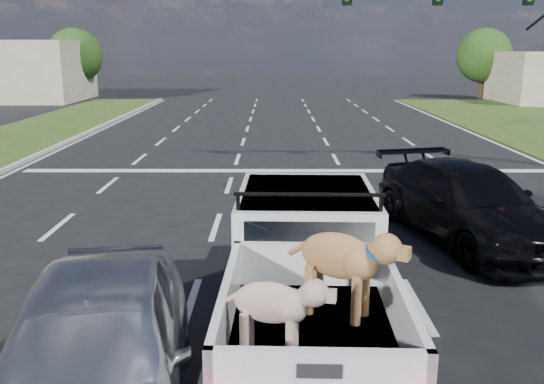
{
  "coord_description": "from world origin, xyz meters",
  "views": [
    {
      "loc": [
        -0.47,
        -8.15,
        3.83
      ],
      "look_at": [
        -0.5,
        2.0,
        1.3
      ],
      "focal_mm": 38.0,
      "sensor_mm": 36.0,
      "label": 1
    }
  ],
  "objects_px": {
    "silver_sedan": "(94,355)",
    "traffic_signal": "(520,19)",
    "black_coupe": "(467,203)",
    "pickup_truck": "(308,277)"
  },
  "relations": [
    {
      "from": "pickup_truck",
      "to": "traffic_signal",
      "type": "bearing_deg",
      "value": 60.11
    },
    {
      "from": "pickup_truck",
      "to": "silver_sedan",
      "type": "height_order",
      "value": "pickup_truck"
    },
    {
      "from": "traffic_signal",
      "to": "silver_sedan",
      "type": "height_order",
      "value": "traffic_signal"
    },
    {
      "from": "traffic_signal",
      "to": "silver_sedan",
      "type": "relative_size",
      "value": 1.89
    },
    {
      "from": "silver_sedan",
      "to": "traffic_signal",
      "type": "bearing_deg",
      "value": 45.32
    },
    {
      "from": "traffic_signal",
      "to": "silver_sedan",
      "type": "xyz_separation_m",
      "value": [
        -9.48,
        -13.4,
        -3.9
      ]
    },
    {
      "from": "pickup_truck",
      "to": "black_coupe",
      "type": "height_order",
      "value": "pickup_truck"
    },
    {
      "from": "silver_sedan",
      "to": "black_coupe",
      "type": "height_order",
      "value": "silver_sedan"
    },
    {
      "from": "silver_sedan",
      "to": "pickup_truck",
      "type": "bearing_deg",
      "value": 26.61
    },
    {
      "from": "pickup_truck",
      "to": "silver_sedan",
      "type": "distance_m",
      "value": 2.81
    }
  ]
}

